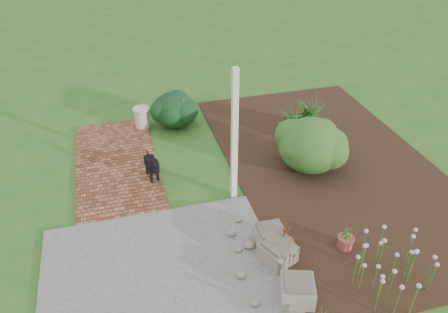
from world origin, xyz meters
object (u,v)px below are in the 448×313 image
object	(u,v)px
cream_ceramic_urn	(142,117)
evergreen_shrub	(311,144)
stone_trough_near	(297,291)
black_dog	(152,165)

from	to	relation	value
cream_ceramic_urn	evergreen_shrub	size ratio (longest dim) A/B	0.36
stone_trough_near	cream_ceramic_urn	world-z (taller)	cream_ceramic_urn
black_dog	cream_ceramic_urn	bearing A→B (deg)	79.74
cream_ceramic_urn	black_dog	bearing A→B (deg)	-91.19
evergreen_shrub	stone_trough_near	bearing A→B (deg)	-117.38
stone_trough_near	evergreen_shrub	distance (m)	3.33
cream_ceramic_urn	evergreen_shrub	bearing A→B (deg)	-40.34
cream_ceramic_urn	evergreen_shrub	world-z (taller)	evergreen_shrub
cream_ceramic_urn	evergreen_shrub	distance (m)	3.96
black_dog	cream_ceramic_urn	xyz separation A→B (m)	(0.04, 2.14, -0.09)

